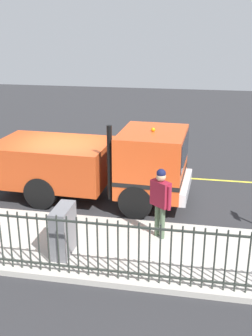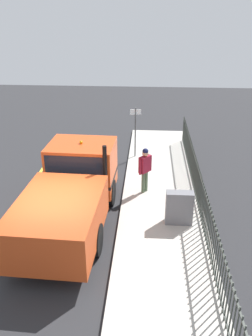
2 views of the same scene
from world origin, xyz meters
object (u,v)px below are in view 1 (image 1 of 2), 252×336
(worker_standing, at_px, (160,196))
(utility_cabinet, at_px, (64,230))
(traffic_cone, at_px, (47,163))
(work_truck, at_px, (104,161))

(worker_standing, bearing_deg, utility_cabinet, 67.97)
(utility_cabinet, distance_m, traffic_cone, 6.15)
(worker_standing, height_order, utility_cabinet, worker_standing)
(work_truck, relative_size, utility_cabinet, 5.28)
(work_truck, xyz_separation_m, utility_cabinet, (3.47, -0.12, -0.53))
(worker_standing, relative_size, traffic_cone, 2.71)
(work_truck, height_order, utility_cabinet, work_truck)
(utility_cabinet, xyz_separation_m, traffic_cone, (-5.58, -2.56, -0.38))
(work_truck, distance_m, utility_cabinet, 3.52)
(utility_cabinet, height_order, traffic_cone, utility_cabinet)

